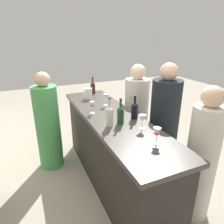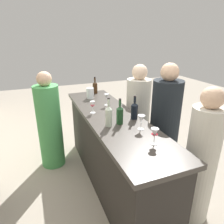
% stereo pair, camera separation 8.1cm
% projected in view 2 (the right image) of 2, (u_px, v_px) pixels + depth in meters
% --- Properties ---
extents(ground_plane, '(12.00, 12.00, 0.00)m').
position_uv_depth(ground_plane, '(112.00, 181.00, 2.85)').
color(ground_plane, '#9E9384').
extents(bar_counter, '(2.40, 0.63, 0.99)m').
position_uv_depth(bar_counter, '(112.00, 151.00, 2.67)').
color(bar_counter, '#2A2723').
rests_on(bar_counter, ground).
extents(wine_bottle_leftmost_clear_pale, '(0.07, 0.07, 0.32)m').
position_uv_depth(wine_bottle_leftmost_clear_pale, '(109.00, 116.00, 2.17)').
color(wine_bottle_leftmost_clear_pale, '#B7C6B2').
rests_on(wine_bottle_leftmost_clear_pale, bar_counter).
extents(wine_bottle_second_left_olive_green, '(0.08, 0.08, 0.29)m').
position_uv_depth(wine_bottle_second_left_olive_green, '(120.00, 114.00, 2.24)').
color(wine_bottle_second_left_olive_green, '#193D1E').
rests_on(wine_bottle_second_left_olive_green, bar_counter).
extents(wine_bottle_center_near_black, '(0.08, 0.08, 0.28)m').
position_uv_depth(wine_bottle_center_near_black, '(134.00, 110.00, 2.37)').
color(wine_bottle_center_near_black, black).
rests_on(wine_bottle_center_near_black, bar_counter).
extents(wine_bottle_second_right_amber_brown, '(0.08, 0.08, 0.28)m').
position_uv_depth(wine_bottle_second_right_amber_brown, '(95.00, 87.00, 3.41)').
color(wine_bottle_second_right_amber_brown, '#331E0F').
rests_on(wine_bottle_second_right_amber_brown, bar_counter).
extents(wine_glass_near_left, '(0.08, 0.08, 0.16)m').
position_uv_depth(wine_glass_near_left, '(141.00, 119.00, 2.10)').
color(wine_glass_near_left, white).
rests_on(wine_glass_near_left, bar_counter).
extents(wine_glass_near_center, '(0.07, 0.07, 0.16)m').
position_uv_depth(wine_glass_near_center, '(155.00, 133.00, 1.81)').
color(wine_glass_near_center, white).
rests_on(wine_glass_near_center, bar_counter).
extents(wine_glass_near_right, '(0.07, 0.07, 0.16)m').
position_uv_depth(wine_glass_near_right, '(107.00, 97.00, 2.82)').
color(wine_glass_near_right, white).
rests_on(wine_glass_near_right, bar_counter).
extents(wine_glass_far_left, '(0.07, 0.07, 0.15)m').
position_uv_depth(wine_glass_far_left, '(93.00, 105.00, 2.55)').
color(wine_glass_far_left, white).
rests_on(wine_glass_far_left, bar_counter).
extents(water_pitcher, '(0.11, 0.11, 0.16)m').
position_uv_depth(water_pitcher, '(90.00, 93.00, 3.15)').
color(water_pitcher, silver).
rests_on(water_pitcher, bar_counter).
extents(person_left_guest, '(0.39, 0.39, 1.49)m').
position_uv_depth(person_left_guest, '(201.00, 162.00, 2.10)').
color(person_left_guest, beige).
rests_on(person_left_guest, ground).
extents(person_center_guest, '(0.43, 0.43, 1.52)m').
position_uv_depth(person_center_guest, '(138.00, 117.00, 3.22)').
color(person_center_guest, beige).
rests_on(person_center_guest, ground).
extents(person_right_guest, '(0.39, 0.39, 1.61)m').
position_uv_depth(person_right_guest, '(164.00, 130.00, 2.68)').
color(person_right_guest, black).
rests_on(person_right_guest, ground).
extents(person_server_behind, '(0.39, 0.39, 1.46)m').
position_uv_depth(person_server_behind, '(50.00, 125.00, 3.02)').
color(person_server_behind, '#4CA559').
rests_on(person_server_behind, ground).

